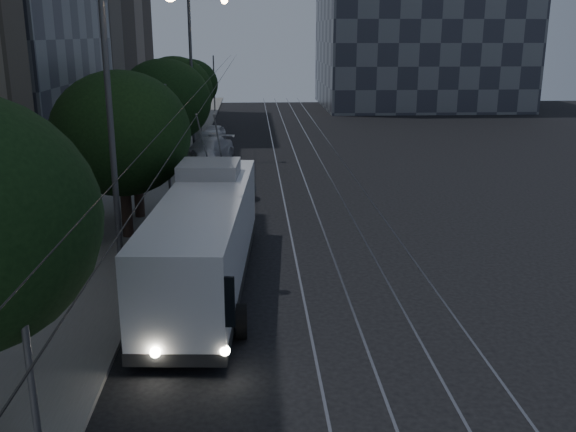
# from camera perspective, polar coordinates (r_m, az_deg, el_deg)

# --- Properties ---
(ground) EXTENTS (120.00, 120.00, 0.00)m
(ground) POSITION_cam_1_polar(r_m,az_deg,el_deg) (22.06, 0.40, -6.04)
(ground) COLOR black
(ground) RESTS_ON ground
(sidewalk) EXTENTS (5.00, 90.00, 0.15)m
(sidewalk) POSITION_cam_1_polar(r_m,az_deg,el_deg) (41.70, -11.74, 4.28)
(sidewalk) COLOR slate
(sidewalk) RESTS_ON ground
(tram_rails) EXTENTS (4.52, 90.00, 0.02)m
(tram_rails) POSITION_cam_1_polar(r_m,az_deg,el_deg) (41.42, 2.12, 4.44)
(tram_rails) COLOR gray
(tram_rails) RESTS_ON ground
(overhead_wires) EXTENTS (2.23, 90.00, 6.00)m
(overhead_wires) POSITION_cam_1_polar(r_m,az_deg,el_deg) (40.86, -8.46, 9.03)
(overhead_wires) COLOR black
(overhead_wires) RESTS_ON ground
(trolleybus) EXTENTS (3.38, 12.45, 5.63)m
(trolleybus) POSITION_cam_1_polar(r_m,az_deg,el_deg) (21.55, -7.32, -1.89)
(trolleybus) COLOR #BDBDC0
(trolleybus) RESTS_ON ground
(pickup_silver) EXTENTS (4.14, 5.68, 1.43)m
(pickup_silver) POSITION_cam_1_polar(r_m,az_deg,el_deg) (34.37, -5.91, 3.18)
(pickup_silver) COLOR #A1A3A8
(pickup_silver) RESTS_ON ground
(car_white_a) EXTENTS (2.69, 4.42, 1.41)m
(car_white_a) POSITION_cam_1_polar(r_m,az_deg,el_deg) (40.24, -7.47, 4.98)
(car_white_a) COLOR silver
(car_white_a) RESTS_ON ground
(car_white_b) EXTENTS (3.94, 5.85, 1.57)m
(car_white_b) POSITION_cam_1_polar(r_m,az_deg,el_deg) (42.86, -7.22, 5.77)
(car_white_b) COLOR silver
(car_white_b) RESTS_ON ground
(car_white_c) EXTENTS (2.55, 4.90, 1.54)m
(car_white_c) POSITION_cam_1_polar(r_m,az_deg,el_deg) (46.11, -6.95, 6.47)
(car_white_c) COLOR #BCBBC0
(car_white_c) RESTS_ON ground
(car_white_d) EXTENTS (1.94, 4.14, 1.37)m
(car_white_d) POSITION_cam_1_polar(r_m,az_deg,el_deg) (50.75, -6.63, 7.25)
(car_white_d) COLOR silver
(car_white_d) RESTS_ON ground
(tree_1) EXTENTS (5.53, 5.53, 6.91)m
(tree_1) POSITION_cam_1_polar(r_m,az_deg,el_deg) (26.51, -14.61, 7.09)
(tree_1) COLOR black
(tree_1) RESTS_ON ground
(tree_2) EXTENTS (4.01, 4.01, 5.62)m
(tree_2) POSITION_cam_1_polar(r_m,az_deg,el_deg) (29.49, -13.43, 6.81)
(tree_2) COLOR black
(tree_2) RESTS_ON ground
(tree_3) EXTENTS (5.56, 5.56, 6.85)m
(tree_3) POSITION_cam_1_polar(r_m,az_deg,el_deg) (39.68, -10.90, 9.99)
(tree_3) COLOR black
(tree_3) RESTS_ON ground
(tree_4) EXTENTS (5.22, 5.22, 6.81)m
(tree_4) POSITION_cam_1_polar(r_m,az_deg,el_deg) (44.88, -10.04, 10.83)
(tree_4) COLOR black
(tree_4) RESTS_ON ground
(tree_5) EXTENTS (4.68, 4.68, 6.18)m
(tree_5) POSITION_cam_1_polar(r_m,az_deg,el_deg) (56.67, -8.65, 11.50)
(tree_5) COLOR black
(tree_5) RESTS_ON ground
(streetlamp_near) EXTENTS (2.40, 0.44, 9.89)m
(streetlamp_near) POSITION_cam_1_polar(r_m,az_deg,el_deg) (21.23, -14.49, 9.24)
(streetlamp_near) COLOR #565658
(streetlamp_near) RESTS_ON ground
(streetlamp_far) EXTENTS (2.59, 0.44, 10.80)m
(streetlamp_far) POSITION_cam_1_polar(r_m,az_deg,el_deg) (43.22, -8.05, 13.40)
(streetlamp_far) COLOR #565658
(streetlamp_far) RESTS_ON ground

